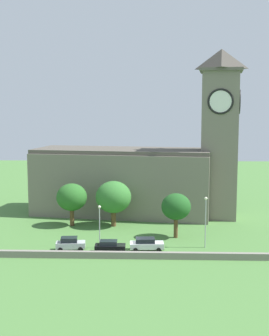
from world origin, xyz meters
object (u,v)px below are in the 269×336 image
church (141,172)px  streetlamp_west_mid (99,219)px  car_white (146,244)px  car_black (110,246)px  streetlamp_central (206,214)px  tree_by_tower (176,207)px  car_silver (70,244)px  tree_riverside_west (72,197)px  tree_churchyard (113,197)px

church → streetlamp_west_mid: church is taller
car_white → car_black: bearing=-168.2°
streetlamp_west_mid → streetlamp_central: (15.14, 0.72, 0.69)m
car_white → streetlamp_west_mid: 7.53m
tree_by_tower → car_silver: bearing=-155.3°
tree_riverside_west → streetlamp_west_mid: bearing=-63.8°
car_black → car_white: bearing=11.8°
car_silver → car_black: car_silver is taller
church → car_black: 25.33m
tree_riverside_west → tree_by_tower: tree_riverside_west is taller
church → car_white: size_ratio=8.16×
tree_churchyard → tree_by_tower: bearing=-33.2°
streetlamp_central → tree_riverside_west: (-21.31, 11.85, 0.00)m
car_silver → tree_by_tower: (15.23, 7.00, 3.92)m
car_white → streetlamp_central: 9.46m
church → car_silver: (-9.50, -23.31, -7.12)m
car_silver → streetlamp_central: size_ratio=0.57×
streetlamp_central → church: bearing=114.3°
church → tree_churchyard: (-4.50, -9.62, -3.04)m
church → streetlamp_west_mid: 23.09m
streetlamp_central → tree_by_tower: bearing=127.9°
church → tree_churchyard: 11.05m
streetlamp_west_mid → car_silver: bearing=-163.3°
streetlamp_west_mid → streetlamp_central: 15.17m
car_black → tree_by_tower: bearing=38.6°
tree_riverside_west → car_white: bearing=-46.1°
tree_churchyard → car_black: bearing=-87.4°
streetlamp_central → tree_churchyard: 18.41m
streetlamp_central → tree_by_tower: 6.42m
church → tree_riverside_west: (-11.64, -9.53, -3.15)m
tree_riverside_west → tree_by_tower: (17.37, -6.78, -0.05)m
church → tree_riverside_west: size_ratio=5.40×
streetlamp_west_mid → church: bearing=76.1°
car_white → church: bearing=93.1°
car_silver → tree_by_tower: 17.22m
church → car_black: church is taller
car_white → tree_by_tower: size_ratio=0.69×
streetlamp_central → tree_by_tower: streetlamp_central is taller
car_white → tree_riverside_west: (-12.88, 13.37, 4.02)m
car_white → tree_riverside_west: bearing=133.9°
car_silver → tree_by_tower: bearing=24.7°
car_silver → car_black: 5.69m
car_white → car_silver: bearing=-177.8°
streetlamp_west_mid → streetlamp_central: bearing=2.7°
car_silver → streetlamp_central: streetlamp_central is taller
car_white → streetlamp_central: bearing=10.2°
tree_churchyard → church: bearing=65.0°
church → tree_riverside_west: 15.37m
car_black → car_white: 5.20m
car_white → tree_riverside_west: tree_riverside_west is taller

